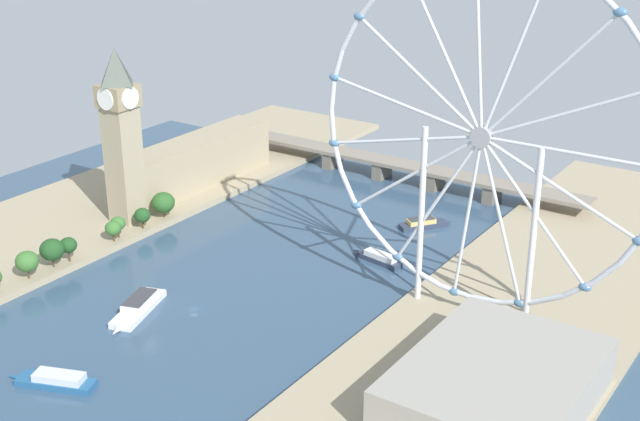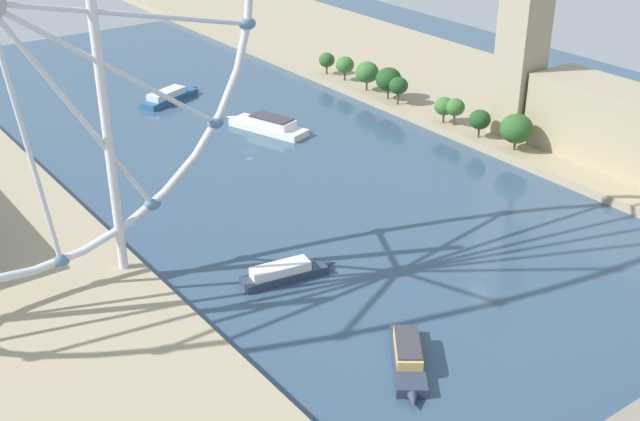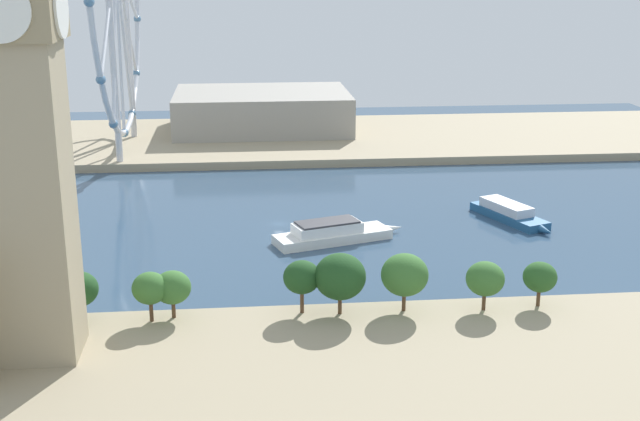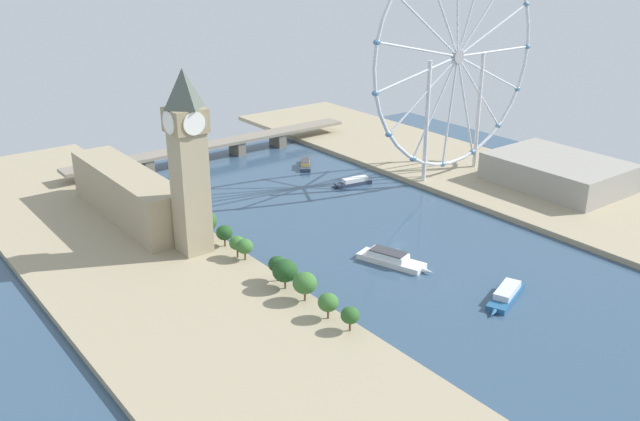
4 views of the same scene
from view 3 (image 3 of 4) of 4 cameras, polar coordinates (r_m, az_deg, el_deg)
The scene contains 8 objects.
ground_plane at distance 242.95m, azimuth -2.81°, elevation -0.92°, with size 394.05×394.05×0.00m, color #334C66.
riverbank_right at distance 351.06m, azimuth -3.73°, elevation 4.79°, with size 90.00×520.00×3.00m, color tan.
clock_tower at distance 153.66m, azimuth -19.52°, elevation 5.98°, with size 16.68×16.68×84.88m.
tree_row_embankment at distance 171.19m, azimuth -4.83°, elevation -4.85°, with size 11.36×119.73×13.01m.
riverside_hall at distance 365.55m, azimuth -3.95°, elevation 6.78°, with size 54.40×73.99×16.19m, color gray.
tour_boat_0 at distance 287.81m, azimuth -19.31°, elevation 1.35°, with size 27.32×9.67×4.64m.
tour_boat_1 at distance 252.13m, azimuth 12.69°, elevation -0.17°, with size 31.90×17.20×4.95m.
tour_boat_3 at distance 227.16m, azimuth 0.86°, elevation -1.53°, with size 18.85×37.35×5.85m.
Camera 3 is at (-231.55, 10.51, 72.79)m, focal length 47.26 mm.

